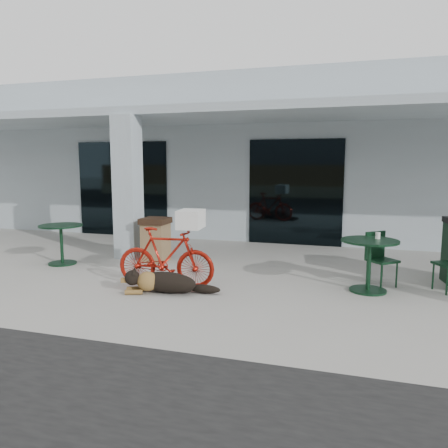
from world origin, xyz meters
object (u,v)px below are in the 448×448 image
(dog, at_px, (166,281))
(cafe_chair_far_a, at_px, (382,260))
(cafe_table_near, at_px, (62,244))
(bicycle, at_px, (166,257))
(trash_receptacle, at_px, (156,240))
(cafe_table_far, at_px, (369,266))

(dog, bearing_deg, cafe_chair_far_a, 2.81)
(dog, bearing_deg, cafe_table_near, 136.37)
(bicycle, bearing_deg, cafe_chair_far_a, -78.03)
(cafe_chair_far_a, height_order, trash_receptacle, trash_receptacle)
(dog, height_order, cafe_chair_far_a, cafe_chair_far_a)
(dog, distance_m, cafe_table_near, 3.21)
(bicycle, bearing_deg, trash_receptacle, 25.47)
(trash_receptacle, bearing_deg, cafe_table_far, -13.07)
(cafe_table_near, bearing_deg, dog, -23.02)
(trash_receptacle, bearing_deg, cafe_chair_far_a, -7.60)
(cafe_table_near, xyz_separation_m, cafe_chair_far_a, (6.31, 0.20, 0.05))
(cafe_table_far, distance_m, trash_receptacle, 4.44)
(cafe_table_near, xyz_separation_m, trash_receptacle, (1.77, 0.81, 0.06))
(bicycle, height_order, cafe_table_far, bicycle)
(bicycle, relative_size, trash_receptacle, 1.80)
(bicycle, distance_m, cafe_table_far, 3.38)
(dog, distance_m, cafe_table_far, 3.32)
(cafe_table_near, bearing_deg, trash_receptacle, 24.63)
(bicycle, xyz_separation_m, dog, (0.16, -0.36, -0.31))
(dog, relative_size, cafe_table_near, 1.34)
(bicycle, distance_m, cafe_chair_far_a, 3.69)
(cafe_table_near, height_order, cafe_chair_far_a, cafe_chair_far_a)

